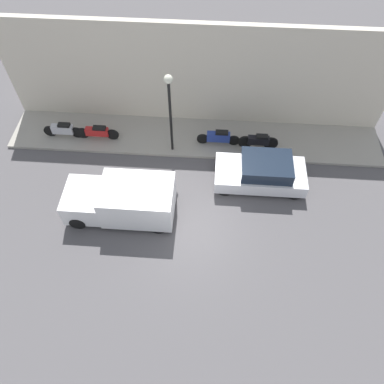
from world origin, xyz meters
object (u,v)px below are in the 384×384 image
(motorcycle_red, at_px, (97,132))
(scooter_silver, at_px, (63,130))
(motorcycle_blue, at_px, (219,137))
(motorcycle_black, at_px, (259,141))
(streetlamp, at_px, (170,101))
(parked_car, at_px, (262,172))
(delivery_van, at_px, (122,200))

(motorcycle_red, xyz_separation_m, scooter_silver, (0.02, 1.67, 0.03))
(motorcycle_red, xyz_separation_m, motorcycle_blue, (0.04, -5.79, 0.02))
(motorcycle_black, relative_size, streetlamp, 0.45)
(parked_car, distance_m, delivery_van, 6.10)
(delivery_van, bearing_deg, motorcycle_blue, -42.95)
(delivery_van, xyz_separation_m, motorcycle_black, (3.99, -5.69, -0.29))
(motorcycle_red, distance_m, streetlamp, 4.42)
(motorcycle_blue, xyz_separation_m, streetlamp, (-0.48, 2.15, 2.46))
(scooter_silver, relative_size, motorcycle_black, 1.02)
(motorcycle_red, height_order, motorcycle_black, motorcycle_black)
(delivery_van, height_order, motorcycle_black, delivery_van)
(motorcycle_black, height_order, motorcycle_blue, motorcycle_blue)
(scooter_silver, distance_m, motorcycle_blue, 7.46)
(motorcycle_red, height_order, streetlamp, streetlamp)
(motorcycle_red, height_order, motorcycle_blue, motorcycle_blue)
(delivery_van, height_order, streetlamp, streetlamp)
(scooter_silver, bearing_deg, motorcycle_blue, -89.79)
(delivery_van, distance_m, streetlamp, 4.54)
(parked_car, bearing_deg, delivery_van, 109.46)
(motorcycle_red, bearing_deg, parked_car, -104.77)
(motorcycle_blue, distance_m, streetlamp, 3.30)
(scooter_silver, xyz_separation_m, motorcycle_black, (-0.10, -9.33, 0.01))
(delivery_van, distance_m, motorcycle_blue, 5.62)
(motorcycle_blue, bearing_deg, motorcycle_red, 90.42)
(motorcycle_black, xyz_separation_m, motorcycle_blue, (0.12, 1.87, -0.01))
(parked_car, xyz_separation_m, motorcycle_blue, (2.08, 1.93, -0.09))
(motorcycle_red, xyz_separation_m, streetlamp, (-0.44, -3.63, 2.48))
(parked_car, bearing_deg, scooter_silver, 77.69)
(motorcycle_black, xyz_separation_m, streetlamp, (-0.36, 4.02, 2.44))
(motorcycle_black, bearing_deg, motorcycle_blue, 86.20)
(motorcycle_red, height_order, scooter_silver, scooter_silver)
(scooter_silver, distance_m, streetlamp, 5.86)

